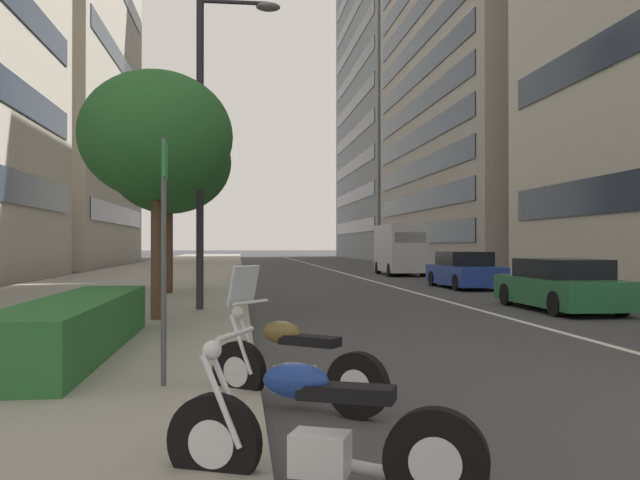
{
  "coord_description": "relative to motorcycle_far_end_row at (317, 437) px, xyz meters",
  "views": [
    {
      "loc": [
        -4.44,
        6.26,
        1.72
      ],
      "look_at": [
        17.05,
        3.67,
        1.87
      ],
      "focal_mm": 37.82,
      "sensor_mm": 36.0,
      "label": 1
    }
  ],
  "objects": [
    {
      "name": "delivery_van_ahead",
      "position": [
        32.58,
        -8.48,
        1.08
      ],
      "size": [
        5.33,
        2.16,
        2.84
      ],
      "rotation": [
        0.0,
        0.0,
        -0.02
      ],
      "color": "#B7B7BC",
      "rests_on": "ground"
    },
    {
      "name": "parking_sign_by_curb",
      "position": [
        3.16,
        1.35,
        1.37
      ],
      "size": [
        0.32,
        0.06,
        2.76
      ],
      "color": "#47494C",
      "rests_on": "sidewalk_right_plaza"
    },
    {
      "name": "street_lamp_with_banners",
      "position": [
        12.08,
        1.17,
        4.33
      ],
      "size": [
        1.26,
        2.04,
        7.6
      ],
      "color": "#232326",
      "rests_on": "sidewalk_right_plaza"
    },
    {
      "name": "car_following_behind",
      "position": [
        12.24,
        -7.82,
        0.21
      ],
      "size": [
        4.64,
        1.89,
        1.34
      ],
      "rotation": [
        0.0,
        0.0,
        -0.01
      ],
      "color": "#236038",
      "rests_on": "ground"
    },
    {
      "name": "street_tree_mid_sidewalk",
      "position": [
        9.92,
        2.24,
        3.56
      ],
      "size": [
        3.19,
        3.19,
        5.2
      ],
      "color": "#473323",
      "rests_on": "sidewalk_right_plaza"
    },
    {
      "name": "sidewalk_right_plaza",
      "position": [
        29.96,
        4.78,
        -0.35
      ],
      "size": [
        160.0,
        8.98,
        0.15
      ],
      "primitive_type": "cube",
      "color": "gray",
      "rests_on": "ground"
    },
    {
      "name": "motorcycle_far_end_row",
      "position": [
        0.0,
        0.0,
        0.0
      ],
      "size": [
        0.99,
        2.09,
        1.12
      ],
      "rotation": [
        0.0,
        0.0,
        1.18
      ],
      "color": "black",
      "rests_on": "ground"
    },
    {
      "name": "street_tree_far_plaza",
      "position": [
        17.78,
        2.76,
        3.98
      ],
      "size": [
        3.98,
        3.98,
        5.96
      ],
      "color": "#473323",
      "rests_on": "sidewalk_right_plaza"
    },
    {
      "name": "motorcycle_nearest_camera",
      "position": [
        2.54,
        -0.03,
        0.02
      ],
      "size": [
        1.4,
        1.75,
        1.49
      ],
      "rotation": [
        0.0,
        0.0,
        0.91
      ],
      "color": "black",
      "rests_on": "ground"
    },
    {
      "name": "clipped_hedge_bed",
      "position": [
        5.66,
        2.85,
        0.11
      ],
      "size": [
        6.08,
        1.1,
        0.79
      ],
      "primitive_type": "cube",
      "color": "#28602D",
      "rests_on": "sidewalk_right_plaza"
    },
    {
      "name": "office_tower_near_left",
      "position": [
        78.86,
        -22.3,
        24.22
      ],
      "size": [
        29.99,
        17.17,
        49.3
      ],
      "color": "slate",
      "rests_on": "ground"
    },
    {
      "name": "lane_centre_stripe",
      "position": [
        34.96,
        -5.74,
        -0.42
      ],
      "size": [
        110.0,
        0.16,
        0.01
      ],
      "primitive_type": "cube",
      "color": "silver",
      "rests_on": "ground"
    },
    {
      "name": "office_tower_mid_left",
      "position": [
        47.94,
        -22.75,
        15.94
      ],
      "size": [
        29.11,
        18.1,
        32.73
      ],
      "color": "gray",
      "rests_on": "ground"
    },
    {
      "name": "car_approaching_light",
      "position": [
        21.27,
        -8.35,
        0.24
      ],
      "size": [
        4.56,
        1.94,
        1.44
      ],
      "rotation": [
        0.0,
        0.0,
        0.01
      ],
      "color": "navy",
      "rests_on": "ground"
    }
  ]
}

